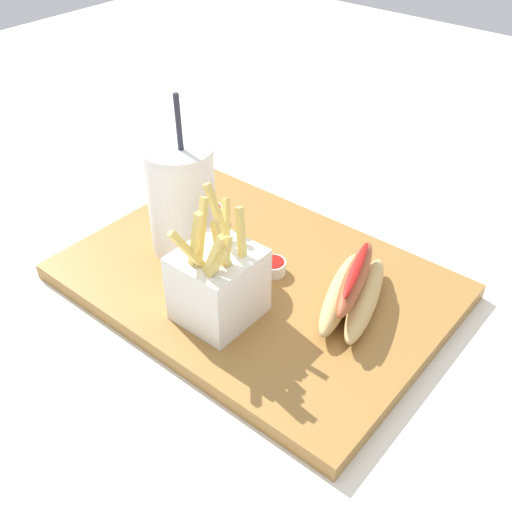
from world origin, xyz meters
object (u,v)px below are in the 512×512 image
at_px(hot_dog_1, 353,291).
at_px(ketchup_cup_1, 211,212).
at_px(fries_basket, 218,283).
at_px(ketchup_cup_2, 273,266).
at_px(soda_cup, 182,199).

relative_size(hot_dog_1, ketchup_cup_1, 4.89).
height_order(fries_basket, ketchup_cup_1, fries_basket).
relative_size(hot_dog_1, ketchup_cup_2, 4.99).
bearing_deg(ketchup_cup_2, fries_basket, -90.07).
bearing_deg(hot_dog_1, ketchup_cup_1, 173.47).
bearing_deg(fries_basket, hot_dog_1, 44.62).
bearing_deg(soda_cup, ketchup_cup_1, 104.86).
xyz_separation_m(soda_cup, ketchup_cup_2, (0.12, 0.03, -0.06)).
bearing_deg(hot_dog_1, fries_basket, -135.38).
xyz_separation_m(soda_cup, fries_basket, (0.12, -0.07, -0.03)).
relative_size(soda_cup, ketchup_cup_1, 6.36).
relative_size(soda_cup, hot_dog_1, 1.30).
relative_size(ketchup_cup_1, ketchup_cup_2, 1.02).
bearing_deg(ketchup_cup_1, ketchup_cup_2, -15.27).
height_order(soda_cup, ketchup_cup_2, soda_cup).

